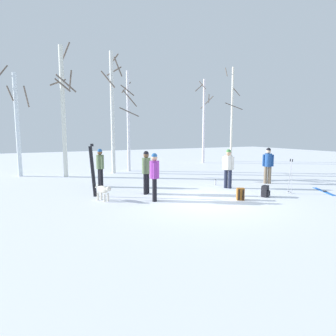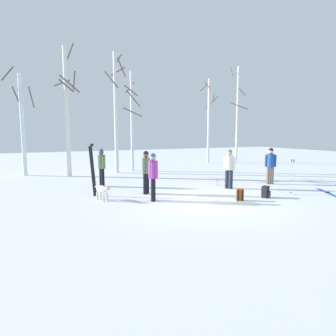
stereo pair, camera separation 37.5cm
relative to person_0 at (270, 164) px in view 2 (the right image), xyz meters
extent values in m
plane|color=white|center=(-4.63, -1.62, -0.98)|extent=(60.00, 60.00, 0.00)
cylinder|color=#72604C|center=(0.07, -0.05, -0.57)|extent=(0.16, 0.16, 0.82)
cylinder|color=#72604C|center=(-0.07, 0.05, -0.57)|extent=(0.16, 0.16, 0.82)
cylinder|color=#1E478C|center=(0.00, 0.00, 0.15)|extent=(0.34, 0.34, 0.62)
sphere|color=beige|center=(0.00, 0.00, 0.57)|extent=(0.22, 0.22, 0.22)
sphere|color=black|center=(0.00, 0.00, 0.63)|extent=(0.21, 0.21, 0.21)
cylinder|color=#1E478C|center=(0.17, -0.12, 0.13)|extent=(0.10, 0.10, 0.56)
cylinder|color=#1E478C|center=(-0.17, 0.12, 0.13)|extent=(0.10, 0.10, 0.56)
cylinder|color=black|center=(-6.24, -0.75, -0.57)|extent=(0.16, 0.16, 0.82)
cylinder|color=black|center=(-6.32, -0.92, -0.57)|extent=(0.16, 0.16, 0.82)
cylinder|color=purple|center=(-6.28, -0.84, 0.15)|extent=(0.34, 0.34, 0.62)
sphere|color=tan|center=(-6.28, -0.84, 0.57)|extent=(0.22, 0.22, 0.22)
sphere|color=#265999|center=(-6.28, -0.84, 0.63)|extent=(0.21, 0.21, 0.21)
cylinder|color=purple|center=(-6.20, -0.64, 0.13)|extent=(0.10, 0.10, 0.56)
cylinder|color=purple|center=(-6.37, -1.03, 0.13)|extent=(0.10, 0.10, 0.56)
cylinder|color=#1E2338|center=(-2.49, -0.02, -0.57)|extent=(0.16, 0.16, 0.82)
cylinder|color=#1E2338|center=(-2.39, -0.16, -0.57)|extent=(0.16, 0.16, 0.82)
cylinder|color=silver|center=(-2.44, -0.09, 0.15)|extent=(0.34, 0.34, 0.62)
sphere|color=tan|center=(-2.44, -0.09, 0.57)|extent=(0.22, 0.22, 0.22)
sphere|color=#4C8C4C|center=(-2.44, -0.09, 0.63)|extent=(0.21, 0.21, 0.21)
cylinder|color=silver|center=(-2.56, 0.08, 0.13)|extent=(0.10, 0.10, 0.56)
cylinder|color=silver|center=(-2.32, -0.26, 0.13)|extent=(0.10, 0.10, 0.56)
cylinder|color=black|center=(-6.03, 0.45, -0.57)|extent=(0.16, 0.16, 0.82)
cylinder|color=black|center=(-6.16, 0.33, -0.57)|extent=(0.16, 0.16, 0.82)
cylinder|color=#566B47|center=(-6.10, 0.39, 0.15)|extent=(0.34, 0.34, 0.62)
sphere|color=brown|center=(-6.10, 0.39, 0.57)|extent=(0.22, 0.22, 0.22)
sphere|color=black|center=(-6.10, 0.39, 0.63)|extent=(0.21, 0.21, 0.21)
cylinder|color=#566B47|center=(-5.95, 0.54, 0.13)|extent=(0.10, 0.10, 0.56)
cylinder|color=#566B47|center=(-6.25, 0.25, 0.13)|extent=(0.10, 0.10, 0.56)
cylinder|color=black|center=(-7.40, 2.77, -0.57)|extent=(0.16, 0.16, 0.82)
cylinder|color=black|center=(-7.37, 2.59, -0.57)|extent=(0.16, 0.16, 0.82)
cylinder|color=#566B47|center=(-7.38, 2.68, 0.15)|extent=(0.34, 0.34, 0.62)
sphere|color=brown|center=(-7.38, 2.68, 0.57)|extent=(0.22, 0.22, 0.22)
sphere|color=#265999|center=(-7.38, 2.68, 0.63)|extent=(0.21, 0.21, 0.21)
cylinder|color=#566B47|center=(-7.42, 2.89, 0.13)|extent=(0.10, 0.10, 0.56)
cylinder|color=#566B47|center=(-7.34, 2.48, 0.13)|extent=(0.10, 0.10, 0.56)
ellipsoid|color=beige|center=(-7.93, 0.02, -0.57)|extent=(0.44, 0.64, 0.26)
sphere|color=beige|center=(-7.79, -0.29, -0.51)|extent=(0.18, 0.18, 0.18)
ellipsoid|color=beige|center=(-7.77, -0.34, -0.53)|extent=(0.10, 0.12, 0.06)
cylinder|color=beige|center=(-8.07, 0.34, -0.49)|extent=(0.11, 0.19, 0.17)
cylinder|color=beige|center=(-7.78, -0.13, -0.84)|extent=(0.07, 0.07, 0.28)
cylinder|color=beige|center=(-7.92, -0.19, -0.84)|extent=(0.07, 0.07, 0.28)
cylinder|color=beige|center=(-7.93, 0.23, -0.84)|extent=(0.07, 0.07, 0.28)
cylinder|color=beige|center=(-8.08, 0.17, -0.84)|extent=(0.07, 0.07, 0.28)
cube|color=black|center=(-8.07, 0.82, -0.02)|extent=(0.20, 0.02, 1.93)
cube|color=black|center=(-8.07, 0.82, 0.99)|extent=(0.06, 0.02, 0.10)
cube|color=black|center=(-8.13, 0.82, -0.02)|extent=(0.20, 0.02, 1.93)
cube|color=black|center=(-8.13, 0.82, 0.99)|extent=(0.06, 0.02, 0.10)
cube|color=blue|center=(0.61, -2.45, -0.97)|extent=(0.85, 1.49, 0.02)
cube|color=#333338|center=(0.58, -2.49, -0.95)|extent=(0.11, 0.14, 0.03)
cube|color=blue|center=(0.69, -2.50, -0.97)|extent=(0.85, 1.49, 0.02)
cube|color=#333338|center=(0.67, -2.54, -0.95)|extent=(0.11, 0.14, 0.03)
cylinder|color=#B2B2BC|center=(-0.94, -2.07, -0.33)|extent=(0.02, 0.10, 1.29)
cylinder|color=black|center=(-0.94, -2.07, 0.36)|extent=(0.04, 0.04, 0.10)
cylinder|color=black|center=(-0.94, -2.07, -0.91)|extent=(0.07, 0.07, 0.01)
cylinder|color=#B2B2BC|center=(-0.94, -2.18, -0.33)|extent=(0.02, 0.10, 1.29)
cylinder|color=black|center=(-0.94, -2.18, 0.36)|extent=(0.04, 0.04, 0.10)
cylinder|color=black|center=(-0.94, -2.18, -0.91)|extent=(0.07, 0.07, 0.01)
cube|color=#99591E|center=(-3.45, -2.10, -0.76)|extent=(0.32, 0.30, 0.44)
cube|color=#99591E|center=(-3.39, -1.98, -0.83)|extent=(0.20, 0.14, 0.20)
cube|color=black|center=(-3.44, -2.23, -0.76)|extent=(0.04, 0.04, 0.37)
cube|color=black|center=(-3.56, -2.16, -0.76)|extent=(0.04, 0.04, 0.37)
cube|color=black|center=(-2.26, -2.11, -0.76)|extent=(0.32, 0.29, 0.44)
cube|color=black|center=(-2.21, -2.23, -0.83)|extent=(0.20, 0.13, 0.20)
cube|color=black|center=(-2.37, -2.04, -0.76)|extent=(0.04, 0.04, 0.37)
cube|color=black|center=(-2.24, -1.98, -0.76)|extent=(0.04, 0.04, 0.37)
cylinder|color=silver|center=(-2.51, 0.73, -0.86)|extent=(0.06, 0.06, 0.25)
cylinder|color=black|center=(-2.51, 0.73, -0.72)|extent=(0.04, 0.04, 0.02)
cylinder|color=silver|center=(-10.66, 7.86, 1.84)|extent=(0.22, 0.22, 5.64)
cylinder|color=brown|center=(-10.13, 7.75, 3.39)|extent=(0.29, 1.13, 1.04)
cylinder|color=brown|center=(-11.24, 8.10, 4.66)|extent=(0.59, 1.23, 1.02)
cylinder|color=brown|center=(-10.91, 7.72, 3.53)|extent=(0.38, 0.59, 0.86)
cylinder|color=silver|center=(-8.40, 6.55, 2.52)|extent=(0.23, 0.23, 7.01)
cylinder|color=brown|center=(-7.96, 6.55, 4.26)|extent=(0.09, 0.93, 0.89)
cylinder|color=brown|center=(-8.56, 6.97, 4.16)|extent=(0.90, 0.41, 0.49)
cylinder|color=brown|center=(-8.41, 6.17, 3.91)|extent=(0.80, 0.11, 0.67)
cylinder|color=brown|center=(-8.25, 6.05, 3.99)|extent=(1.07, 0.39, 0.84)
cylinder|color=brown|center=(-8.11, 6.70, 5.78)|extent=(0.41, 0.68, 0.84)
cylinder|color=silver|center=(-5.62, 6.78, 2.56)|extent=(0.22, 0.22, 7.09)
cylinder|color=brown|center=(-5.92, 6.48, 4.46)|extent=(0.68, 0.69, 1.00)
cylinder|color=brown|center=(-5.32, 6.47, 5.19)|extent=(0.71, 0.71, 0.94)
cylinder|color=brown|center=(-5.41, 6.98, 5.69)|extent=(0.49, 0.53, 0.66)
cylinder|color=brown|center=(-5.37, 7.14, 5.08)|extent=(0.80, 0.60, 0.53)
cylinder|color=silver|center=(-4.49, 7.24, 2.11)|extent=(0.19, 0.19, 6.19)
cylinder|color=brown|center=(-4.50, 7.54, 4.25)|extent=(0.63, 0.08, 0.73)
cylinder|color=brown|center=(-4.62, 6.68, 2.68)|extent=(1.16, 0.32, 0.57)
cylinder|color=brown|center=(-4.64, 6.88, 3.98)|extent=(0.78, 0.38, 0.67)
cylinder|color=brown|center=(-4.52, 6.82, 3.51)|extent=(0.89, 0.12, 0.99)
cylinder|color=silver|center=(2.50, 9.34, 2.31)|extent=(0.19, 0.19, 6.59)
cylinder|color=brown|center=(2.95, 9.63, 3.86)|extent=(0.65, 0.99, 0.98)
cylinder|color=brown|center=(2.81, 9.14, 4.11)|extent=(0.47, 0.69, 0.57)
cylinder|color=brown|center=(2.24, 9.21, 5.10)|extent=(0.35, 0.59, 0.70)
cylinder|color=brown|center=(2.37, 9.81, 5.05)|extent=(1.00, 0.32, 0.77)
cylinder|color=silver|center=(5.19, 9.22, 2.89)|extent=(0.18, 0.18, 7.74)
cylinder|color=brown|center=(4.85, 8.60, 3.56)|extent=(1.29, 0.74, 0.61)
cylinder|color=brown|center=(4.71, 9.49, 6.38)|extent=(0.62, 1.03, 0.93)
cylinder|color=brown|center=(5.29, 8.81, 4.72)|extent=(0.86, 0.26, 0.55)
camera|label=1|loc=(-10.30, -10.00, 1.45)|focal=30.55mm
camera|label=2|loc=(-9.96, -10.16, 1.45)|focal=30.55mm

